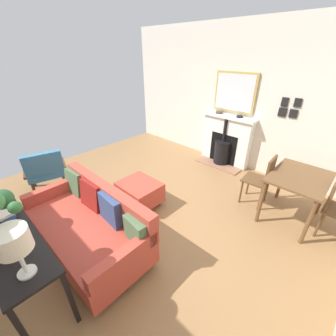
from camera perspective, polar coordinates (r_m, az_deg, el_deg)
The scene contains 15 objects.
ground_plane at distance 3.63m, azimuth -9.11°, elevation -11.48°, with size 5.57×5.55×0.01m, color olive.
wall_left at distance 5.02m, azimuth 16.43°, elevation 17.45°, with size 0.12×5.55×2.86m, color silver.
fireplace at distance 5.05m, azimuth 14.96°, elevation 6.47°, with size 0.54×1.19×1.11m.
mirror_over_mantel at distance 4.87m, azimuth 17.34°, elevation 18.61°, with size 0.04×0.90×0.79m.
mantel_bowl_near at distance 5.00m, azimuth 13.42°, elevation 14.21°, with size 0.15×0.15×0.04m.
mantel_bowl_far at distance 4.78m, azimuth 18.49°, elevation 12.88°, with size 0.13×0.13×0.04m.
sofa at distance 3.05m, azimuth -20.11°, elevation -13.65°, with size 0.89×1.85×0.80m.
ottoman at distance 3.63m, azimuth -7.52°, elevation -6.26°, with size 0.56×0.65×0.42m.
armchair_accent at distance 4.40m, azimuth -29.81°, elevation -0.33°, with size 0.80×0.73×0.84m.
console_table at distance 2.73m, azimuth -36.40°, elevation -15.19°, with size 0.44×1.61×0.75m.
table_lamp_far_end at distance 1.99m, azimuth -36.00°, elevation -15.73°, with size 0.25×0.25×0.45m.
dining_table at distance 3.63m, azimuth 31.34°, elevation -3.39°, with size 0.95×0.72×0.76m.
dining_chair_near_fireplace at distance 3.78m, azimuth 23.88°, elevation -2.30°, with size 0.43×0.43×0.89m.
dining_chair_by_back_wall at distance 3.67m, azimuth 38.15°, elevation -7.84°, with size 0.41×0.41×0.85m.
photo_gallery_row at distance 4.53m, azimuth 29.52°, elevation 13.70°, with size 0.02×0.34×0.35m.
Camera 1 is at (1.59, 2.29, 2.32)m, focal length 22.91 mm.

